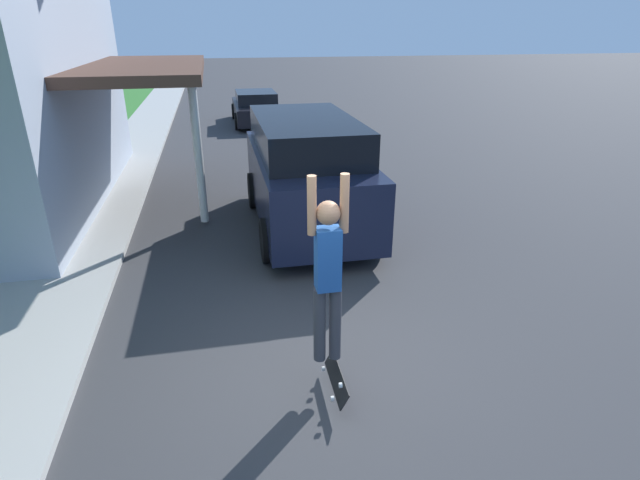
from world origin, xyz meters
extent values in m
plane|color=#333335|center=(0.00, 0.00, 0.00)|extent=(120.00, 120.00, 0.00)
cube|color=#9E9E99|center=(-3.60, 6.00, 0.05)|extent=(1.80, 80.00, 0.10)
cube|color=#4C3328|center=(-2.42, 7.05, 2.88)|extent=(2.60, 5.86, 0.20)
cylinder|color=silver|center=(-1.32, 4.96, 1.43)|extent=(0.16, 0.16, 2.70)
cube|color=black|center=(0.70, 4.43, 0.90)|extent=(1.94, 4.55, 1.24)
cube|color=black|center=(0.70, 4.55, 1.83)|extent=(1.79, 3.55, 0.63)
cylinder|color=black|center=(-0.23, 5.84, 0.38)|extent=(0.24, 0.77, 0.77)
cylinder|color=black|center=(1.63, 5.84, 0.38)|extent=(0.24, 0.77, 0.77)
cylinder|color=black|center=(-0.23, 3.02, 0.38)|extent=(0.24, 0.77, 0.77)
cylinder|color=black|center=(1.63, 3.02, 0.38)|extent=(0.24, 0.77, 0.77)
cube|color=black|center=(0.72, 16.05, 0.50)|extent=(1.74, 4.04, 0.65)
cube|color=black|center=(0.72, 15.95, 1.05)|extent=(1.53, 2.10, 0.46)
cylinder|color=black|center=(-0.12, 17.27, 0.32)|extent=(0.20, 0.64, 0.64)
cylinder|color=black|center=(1.56, 17.27, 0.32)|extent=(0.20, 0.64, 0.64)
cylinder|color=black|center=(-0.12, 14.84, 0.32)|extent=(0.20, 0.64, 0.64)
cylinder|color=black|center=(1.56, 14.84, 0.32)|extent=(0.20, 0.64, 0.64)
cylinder|color=#38383D|center=(-0.04, -0.35, 0.82)|extent=(0.13, 0.13, 0.87)
cylinder|color=#38383D|center=(0.13, -0.35, 0.82)|extent=(0.13, 0.13, 0.87)
cube|color=#1E4C93|center=(0.05, -0.35, 1.59)|extent=(0.25, 0.20, 0.66)
sphere|color=#9E7051|center=(0.05, -0.35, 2.08)|extent=(0.24, 0.24, 0.24)
cylinder|color=#9E7051|center=(-0.11, -0.35, 2.16)|extent=(0.09, 0.09, 0.59)
cylinder|color=#9E7051|center=(0.21, -0.35, 2.16)|extent=(0.09, 0.09, 0.59)
cube|color=black|center=(0.12, -0.49, 0.21)|extent=(0.13, 0.82, 0.19)
cylinder|color=silver|center=(0.11, -0.24, 0.31)|extent=(0.03, 0.06, 0.06)
cylinder|color=silver|center=(0.03, -0.24, 0.15)|extent=(0.03, 0.06, 0.06)
cylinder|color=silver|center=(0.10, -0.74, 0.32)|extent=(0.03, 0.06, 0.06)
cylinder|color=silver|center=(0.02, -0.74, 0.16)|extent=(0.03, 0.06, 0.06)
camera|label=1|loc=(-0.94, -4.74, 3.75)|focal=28.00mm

